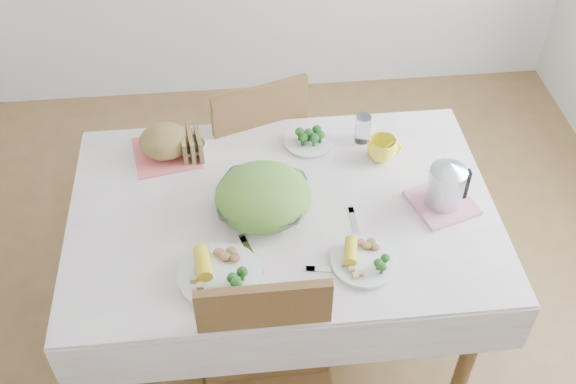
{
  "coord_description": "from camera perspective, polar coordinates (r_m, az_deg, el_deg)",
  "views": [
    {
      "loc": [
        -0.15,
        -1.65,
        2.47
      ],
      "look_at": [
        0.02,
        0.02,
        0.82
      ],
      "focal_mm": 42.0,
      "sensor_mm": 36.0,
      "label": 1
    }
  ],
  "objects": [
    {
      "name": "chair_far",
      "position": [
        3.06,
        -3.55,
        3.51
      ],
      "size": [
        0.54,
        0.54,
        0.94
      ],
      "primitive_type": "cube",
      "rotation": [
        0.0,
        0.0,
        3.47
      ],
      "color": "brown",
      "rests_on": "floor"
    },
    {
      "name": "electric_kettle",
      "position": [
        2.37,
        13.32,
        1.04
      ],
      "size": [
        0.15,
        0.15,
        0.18
      ],
      "primitive_type": "cylinder",
      "rotation": [
        0.0,
        0.0,
        0.18
      ],
      "color": "#B2B5BA",
      "rests_on": "pink_tray"
    },
    {
      "name": "yellow_mug",
      "position": [
        2.57,
        7.96,
        3.63
      ],
      "size": [
        0.12,
        0.12,
        0.09
      ],
      "primitive_type": "imported",
      "rotation": [
        0.0,
        0.0,
        0.04
      ],
      "color": "yellow",
      "rests_on": "tablecloth"
    },
    {
      "name": "fork_left",
      "position": [
        2.23,
        -3.11,
        -5.33
      ],
      "size": [
        0.07,
        0.17,
        0.0
      ],
      "primitive_type": "cube",
      "rotation": [
        0.0,
        0.0,
        0.32
      ],
      "color": "silver",
      "rests_on": "tablecloth"
    },
    {
      "name": "fruit_bowl",
      "position": [
        2.62,
        -8.21,
        3.73
      ],
      "size": [
        0.14,
        0.14,
        0.04
      ],
      "primitive_type": "imported",
      "rotation": [
        0.0,
        0.0,
        -0.29
      ],
      "color": "white",
      "rests_on": "tablecloth"
    },
    {
      "name": "fork_right",
      "position": [
        2.33,
        5.68,
        -2.76
      ],
      "size": [
        0.02,
        0.16,
        0.0
      ],
      "primitive_type": "cube",
      "rotation": [
        0.0,
        0.0,
        0.0
      ],
      "color": "silver",
      "rests_on": "tablecloth"
    },
    {
      "name": "glass_tumbler",
      "position": [
        2.63,
        6.36,
        5.48
      ],
      "size": [
        0.08,
        0.08,
        0.11
      ],
      "primitive_type": "cylinder",
      "rotation": [
        0.0,
        0.0,
        -0.37
      ],
      "color": "white",
      "rests_on": "tablecloth"
    },
    {
      "name": "dinner_plate_right",
      "position": [
        2.22,
        6.49,
        -5.84
      ],
      "size": [
        0.31,
        0.31,
        0.02
      ],
      "primitive_type": "cylinder",
      "rotation": [
        0.0,
        0.0,
        -0.54
      ],
      "color": "white",
      "rests_on": "tablecloth"
    },
    {
      "name": "bread_loaf",
      "position": [
        2.6,
        -10.38,
        4.19
      ],
      "size": [
        0.23,
        0.22,
        0.12
      ],
      "primitive_type": "ellipsoid",
      "rotation": [
        0.0,
        0.0,
        0.21
      ],
      "color": "brown",
      "rests_on": "napkin"
    },
    {
      "name": "broccoli_plate",
      "position": [
        2.63,
        1.75,
        4.29
      ],
      "size": [
        0.25,
        0.25,
        0.02
      ],
      "primitive_type": "cylinder",
      "rotation": [
        0.0,
        0.0,
        -0.38
      ],
      "color": "beige",
      "rests_on": "tablecloth"
    },
    {
      "name": "dining_table",
      "position": [
        2.67,
        -0.39,
        -7.16
      ],
      "size": [
        1.4,
        0.9,
        0.75
      ],
      "primitive_type": "cube",
      "color": "brown",
      "rests_on": "floor"
    },
    {
      "name": "floor",
      "position": [
        2.97,
        -0.35,
        -11.65
      ],
      "size": [
        3.6,
        3.6,
        0.0
      ],
      "primitive_type": "plane",
      "color": "brown",
      "rests_on": "ground"
    },
    {
      "name": "salad_bowl",
      "position": [
        2.35,
        -2.11,
        -0.8
      ],
      "size": [
        0.37,
        0.37,
        0.08
      ],
      "primitive_type": "imported",
      "rotation": [
        0.0,
        0.0,
        -0.2
      ],
      "color": "white",
      "rests_on": "tablecloth"
    },
    {
      "name": "tablecloth",
      "position": [
        2.38,
        -0.43,
        -1.47
      ],
      "size": [
        1.5,
        1.0,
        0.01
      ],
      "primitive_type": "cube",
      "color": "silver",
      "rests_on": "dining_table"
    },
    {
      "name": "napkin",
      "position": [
        2.63,
        -10.23,
        3.26
      ],
      "size": [
        0.28,
        0.28,
        0.0
      ],
      "primitive_type": "cube",
      "rotation": [
        0.0,
        0.0,
        0.17
      ],
      "color": "#EE6562",
      "rests_on": "tablecloth"
    },
    {
      "name": "knife",
      "position": [
        2.2,
        3.99,
        -6.59
      ],
      "size": [
        0.19,
        0.05,
        0.0
      ],
      "primitive_type": "cube",
      "rotation": [
        0.0,
        0.0,
        1.41
      ],
      "color": "silver",
      "rests_on": "tablecloth"
    },
    {
      "name": "dinner_plate_left",
      "position": [
        2.17,
        -5.78,
        -7.08
      ],
      "size": [
        0.32,
        0.32,
        0.02
      ],
      "primitive_type": "cylinder",
      "rotation": [
        0.0,
        0.0,
        -0.23
      ],
      "color": "white",
      "rests_on": "tablecloth"
    },
    {
      "name": "pink_tray",
      "position": [
        2.45,
        12.89,
        -0.88
      ],
      "size": [
        0.26,
        0.26,
        0.02
      ],
      "primitive_type": "cube",
      "rotation": [
        0.0,
        0.0,
        0.31
      ],
      "color": "pink",
      "rests_on": "tablecloth"
    }
  ]
}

